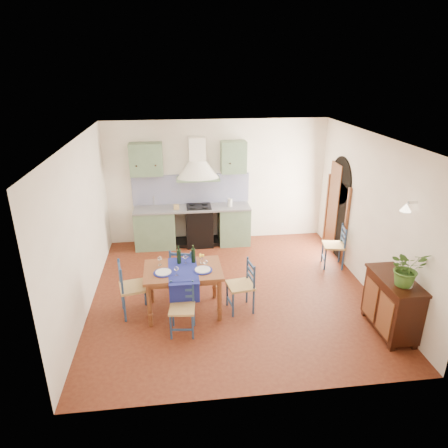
% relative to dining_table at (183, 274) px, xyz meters
% --- Properties ---
extents(floor, '(5.00, 5.00, 0.00)m').
position_rel_dining_table_xyz_m(floor, '(0.88, 0.51, -0.71)').
color(floor, '#46180F').
rests_on(floor, ground).
extents(back_wall, '(5.00, 0.96, 2.80)m').
position_rel_dining_table_xyz_m(back_wall, '(0.41, 2.80, 0.34)').
color(back_wall, white).
rests_on(back_wall, ground).
extents(right_wall, '(0.26, 5.00, 2.80)m').
position_rel_dining_table_xyz_m(right_wall, '(3.37, 0.79, 0.63)').
color(right_wall, white).
rests_on(right_wall, ground).
extents(left_wall, '(0.04, 5.00, 2.80)m').
position_rel_dining_table_xyz_m(left_wall, '(-1.62, 0.51, 0.69)').
color(left_wall, white).
rests_on(left_wall, ground).
extents(ceiling, '(5.00, 5.00, 0.01)m').
position_rel_dining_table_xyz_m(ceiling, '(0.88, 0.51, 2.10)').
color(ceiling, white).
rests_on(ceiling, back_wall).
extents(dining_table, '(1.27, 0.96, 1.12)m').
position_rel_dining_table_xyz_m(dining_table, '(0.00, 0.00, 0.00)').
color(dining_table, brown).
rests_on(dining_table, ground).
extents(chair_near, '(0.42, 0.42, 0.82)m').
position_rel_dining_table_xyz_m(chair_near, '(-0.04, -0.55, -0.28)').
color(chair_near, navy).
rests_on(chair_near, ground).
extents(chair_far, '(0.52, 0.52, 0.92)m').
position_rel_dining_table_xyz_m(chair_far, '(0.01, 0.56, -0.23)').
color(chair_far, navy).
rests_on(chair_far, ground).
extents(chair_left, '(0.53, 0.53, 0.96)m').
position_rel_dining_table_xyz_m(chair_left, '(-0.85, 0.03, -0.21)').
color(chair_left, navy).
rests_on(chair_left, ground).
extents(chair_right, '(0.47, 0.47, 0.89)m').
position_rel_dining_table_xyz_m(chair_right, '(0.97, -0.06, -0.25)').
color(chair_right, navy).
rests_on(chair_right, ground).
extents(chair_spare, '(0.48, 0.48, 0.89)m').
position_rel_dining_table_xyz_m(chair_spare, '(3.11, 1.27, -0.25)').
color(chair_spare, navy).
rests_on(chair_spare, ground).
extents(sideboard, '(0.50, 1.05, 0.94)m').
position_rel_dining_table_xyz_m(sideboard, '(3.14, -0.93, -0.20)').
color(sideboard, black).
rests_on(sideboard, ground).
extents(potted_plant, '(0.51, 0.45, 0.55)m').
position_rel_dining_table_xyz_m(potted_plant, '(3.15, -1.12, 0.50)').
color(potted_plant, '#376022').
rests_on(potted_plant, sideboard).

